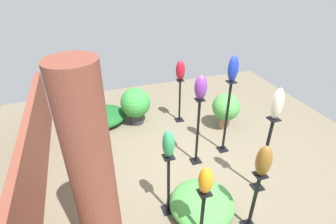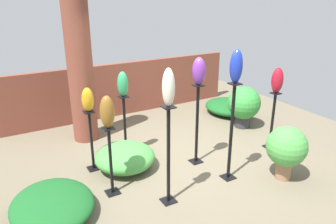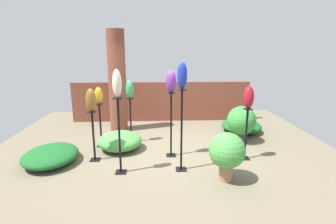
# 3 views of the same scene
# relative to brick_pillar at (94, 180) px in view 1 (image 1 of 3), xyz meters

# --- Properties ---
(ground_plane) EXTENTS (8.00, 8.00, 0.00)m
(ground_plane) POSITION_rel_brick_pillar_xyz_m (1.23, -1.77, -1.39)
(ground_plane) COLOR #6B604C
(brick_wall_back) EXTENTS (5.60, 0.12, 1.25)m
(brick_wall_back) POSITION_rel_brick_pillar_xyz_m (1.23, 0.94, -0.77)
(brick_wall_back) COLOR brown
(brick_wall_back) RESTS_ON ground
(brick_pillar) EXTENTS (0.48, 0.48, 2.78)m
(brick_pillar) POSITION_rel_brick_pillar_xyz_m (0.00, 0.00, 0.00)
(brick_pillar) COLOR brown
(brick_pillar) RESTS_ON ground
(pedestal_cobalt) EXTENTS (0.20, 0.20, 1.57)m
(pedestal_cobalt) POSITION_rel_brick_pillar_xyz_m (1.53, -2.60, -0.66)
(pedestal_cobalt) COLOR black
(pedestal_cobalt) RESTS_ON ground
(pedestal_bronze) EXTENTS (0.20, 0.20, 1.05)m
(pedestal_bronze) POSITION_rel_brick_pillar_xyz_m (-0.23, -2.07, -0.91)
(pedestal_bronze) COLOR black
(pedestal_bronze) RESTS_ON ground
(pedestal_ruby) EXTENTS (0.20, 0.20, 1.09)m
(pedestal_ruby) POSITION_rel_brick_pillar_xyz_m (2.92, -2.15, -0.89)
(pedestal_ruby) COLOR black
(pedestal_ruby) RESTS_ON ground
(pedestal_jade) EXTENTS (0.20, 0.20, 1.11)m
(pedestal_jade) POSITION_rel_brick_pillar_xyz_m (0.43, -1.02, -0.88)
(pedestal_jade) COLOR black
(pedestal_jade) RESTS_ON ground
(pedestal_violet) EXTENTS (0.20, 0.20, 1.40)m
(pedestal_violet) POSITION_rel_brick_pillar_xyz_m (1.37, -1.92, -0.74)
(pedestal_violet) COLOR black
(pedestal_violet) RESTS_ON ground
(pedestal_amber) EXTENTS (0.20, 0.20, 1.03)m
(pedestal_amber) POSITION_rel_brick_pillar_xyz_m (-0.26, -1.25, -0.92)
(pedestal_amber) COLOR black
(pedestal_amber) RESTS_ON ground
(pedestal_ivory) EXTENTS (0.20, 0.20, 1.44)m
(pedestal_ivory) POSITION_rel_brick_pillar_xyz_m (0.38, -2.67, -0.72)
(pedestal_ivory) COLOR black
(pedestal_ivory) RESTS_ON ground
(art_vase_cobalt) EXTENTS (0.18, 0.19, 0.50)m
(art_vase_cobalt) POSITION_rel_brick_pillar_xyz_m (1.53, -2.60, 0.43)
(art_vase_cobalt) COLOR #192D9E
(art_vase_cobalt) RESTS_ON pedestal_cobalt
(art_vase_bronze) EXTENTS (0.20, 0.20, 0.47)m
(art_vase_bronze) POSITION_rel_brick_pillar_xyz_m (-0.23, -2.07, -0.11)
(art_vase_bronze) COLOR brown
(art_vase_bronze) RESTS_ON pedestal_bronze
(art_vase_ruby) EXTENTS (0.20, 0.21, 0.47)m
(art_vase_ruby) POSITION_rel_brick_pillar_xyz_m (2.92, -2.15, -0.07)
(art_vase_ruby) COLOR maroon
(art_vase_ruby) RESTS_ON pedestal_ruby
(art_vase_jade) EXTENTS (0.19, 0.17, 0.44)m
(art_vase_jade) POSITION_rel_brick_pillar_xyz_m (0.43, -1.02, -0.06)
(art_vase_jade) COLOR #2D9356
(art_vase_jade) RESTS_ON pedestal_jade
(art_vase_violet) EXTENTS (0.22, 0.22, 0.45)m
(art_vase_violet) POSITION_rel_brick_pillar_xyz_m (1.37, -1.92, 0.23)
(art_vase_violet) COLOR #6B2D8C
(art_vase_violet) RESTS_ON pedestal_violet
(art_vase_amber) EXTENTS (0.19, 0.18, 0.39)m
(art_vase_amber) POSITION_rel_brick_pillar_xyz_m (-0.26, -1.25, -0.16)
(art_vase_amber) COLOR orange
(art_vase_amber) RESTS_ON pedestal_amber
(art_vase_ivory) EXTENTS (0.16, 0.17, 0.50)m
(art_vase_ivory) POSITION_rel_brick_pillar_xyz_m (0.38, -2.67, 0.30)
(art_vase_ivory) COLOR beige
(art_vase_ivory) RESTS_ON pedestal_ivory
(potted_plant_near_pillar) EXTENTS (0.71, 0.71, 0.91)m
(potted_plant_near_pillar) POSITION_rel_brick_pillar_xyz_m (3.16, -1.12, -0.87)
(potted_plant_near_pillar) COLOR #2D2D33
(potted_plant_near_pillar) RESTS_ON ground
(potted_plant_front_left) EXTENTS (0.63, 0.63, 0.88)m
(potted_plant_front_left) POSITION_rel_brick_pillar_xyz_m (2.28, -3.05, -0.85)
(potted_plant_front_left) COLOR #936B4C
(potted_plant_front_left) RESTS_ON ground
(foliage_bed_east) EXTENTS (1.00, 1.01, 0.41)m
(foliage_bed_east) POSITION_rel_brick_pillar_xyz_m (0.22, -1.50, -1.18)
(foliage_bed_east) COLOR #479942
(foliage_bed_east) RESTS_ON ground
(foliage_bed_center) EXTENTS (1.08, 1.21, 0.32)m
(foliage_bed_center) POSITION_rel_brick_pillar_xyz_m (3.44, -0.31, -1.23)
(foliage_bed_center) COLOR #195923
(foliage_bed_center) RESTS_ON ground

